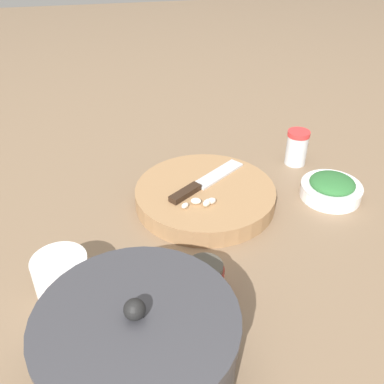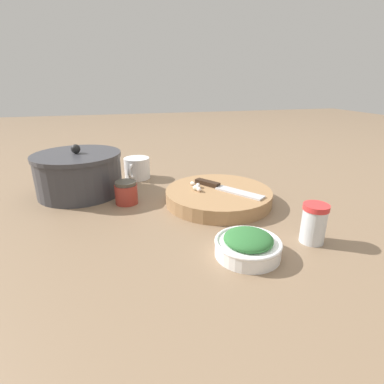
{
  "view_description": "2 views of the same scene",
  "coord_description": "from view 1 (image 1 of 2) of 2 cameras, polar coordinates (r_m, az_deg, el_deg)",
  "views": [
    {
      "loc": [
        0.17,
        0.67,
        0.55
      ],
      "look_at": [
        0.01,
        -0.05,
        0.05
      ],
      "focal_mm": 40.0,
      "sensor_mm": 36.0,
      "label": 1
    },
    {
      "loc": [
        -0.8,
        0.2,
        0.34
      ],
      "look_at": [
        -0.03,
        -0.0,
        0.04
      ],
      "focal_mm": 28.0,
      "sensor_mm": 36.0,
      "label": 2
    }
  ],
  "objects": [
    {
      "name": "stock_pot",
      "position": [
        0.61,
        -7.08,
        -20.09
      ],
      "size": [
        0.27,
        0.27,
        0.16
      ],
      "color": "#38383D",
      "rests_on": "ground_plane"
    },
    {
      "name": "coffee_mug",
      "position": [
        0.76,
        -16.8,
        -10.77
      ],
      "size": [
        0.11,
        0.09,
        0.08
      ],
      "color": "white",
      "rests_on": "ground_plane"
    },
    {
      "name": "cutting_board",
      "position": [
        0.95,
        1.76,
        -0.48
      ],
      "size": [
        0.31,
        0.31,
        0.04
      ],
      "color": "#9E754C",
      "rests_on": "ground_plane"
    },
    {
      "name": "chef_knife",
      "position": [
        0.94,
        1.47,
        1.22
      ],
      "size": [
        0.2,
        0.15,
        0.01
      ],
      "rotation": [
        0.0,
        0.0,
        2.2
      ],
      "color": "black",
      "rests_on": "cutting_board"
    },
    {
      "name": "spice_jar",
      "position": [
        1.12,
        13.8,
        5.8
      ],
      "size": [
        0.06,
        0.06,
        0.09
      ],
      "color": "silver",
      "rests_on": "ground_plane"
    },
    {
      "name": "honey_jar",
      "position": [
        0.73,
        1.71,
        -11.61
      ],
      "size": [
        0.07,
        0.07,
        0.07
      ],
      "color": "#9E3328",
      "rests_on": "ground_plane"
    },
    {
      "name": "ground_plane",
      "position": [
        0.89,
        1.31,
        -4.67
      ],
      "size": [
        5.0,
        5.0,
        0.0
      ],
      "primitive_type": "plane",
      "color": "#7F664C"
    },
    {
      "name": "garlic_cloves",
      "position": [
        0.88,
        1.28,
        -1.37
      ],
      "size": [
        0.08,
        0.03,
        0.02
      ],
      "color": "silver",
      "rests_on": "cutting_board"
    },
    {
      "name": "herb_bowl",
      "position": [
        1.01,
        18.08,
        0.51
      ],
      "size": [
        0.14,
        0.14,
        0.05
      ],
      "color": "white",
      "rests_on": "ground_plane"
    }
  ]
}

